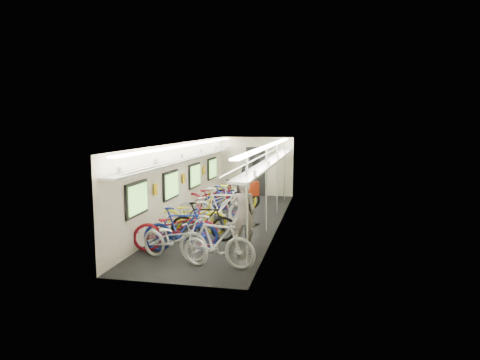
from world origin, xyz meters
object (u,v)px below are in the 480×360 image
at_px(bicycle_1, 181,229).
at_px(passenger_near, 243,213).
at_px(bicycle_0, 175,240).
at_px(passenger_mid, 246,195).
at_px(backpack, 254,189).

xyz_separation_m(bicycle_1, passenger_near, (1.35, 0.65, 0.30)).
height_order(bicycle_1, passenger_near, passenger_near).
bearing_deg(passenger_near, bicycle_0, 32.30).
xyz_separation_m(passenger_near, passenger_mid, (-0.35, 2.23, 0.05)).
height_order(bicycle_0, passenger_near, passenger_near).
distance_m(bicycle_1, backpack, 2.31).
xyz_separation_m(bicycle_0, passenger_mid, (0.91, 3.58, 0.41)).
xyz_separation_m(passenger_mid, backpack, (0.44, -1.23, 0.40)).
bearing_deg(passenger_near, backpack, -109.77).
bearing_deg(backpack, bicycle_0, -144.01).
bearing_deg(bicycle_0, bicycle_1, 28.01).
bearing_deg(passenger_mid, bicycle_1, 88.29).
height_order(passenger_near, passenger_mid, passenger_mid).
distance_m(bicycle_1, passenger_mid, 3.07).
bearing_deg(bicycle_1, bicycle_0, 175.16).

